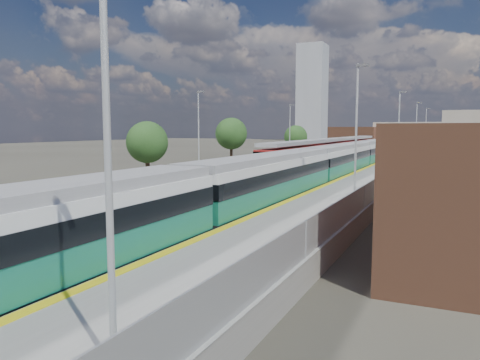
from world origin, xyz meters
The scene contains 11 objects.
ground centered at (0.00, 50.00, 0.00)m, with size 320.00×320.00×0.00m, color #47443A.
ballast_bed centered at (-2.25, 52.50, 0.03)m, with size 10.50×155.00×0.06m, color #565451.
tracks centered at (-1.65, 54.18, 0.11)m, with size 8.96×160.00×0.17m.
platform_right centered at (5.28, 52.49, 0.54)m, with size 4.70×155.00×8.52m.
platform_left centered at (-9.05, 52.49, 0.52)m, with size 4.30×155.00×8.52m.
buildings centered at (-18.12, 138.60, 10.70)m, with size 72.00×185.50×40.00m.
green_train centered at (1.50, 31.11, 2.06)m, with size 2.66×74.22×2.93m.
red_train centered at (-5.50, 66.88, 2.05)m, with size 2.74×55.69×3.46m.
tree_a centered at (-17.25, 35.67, 3.65)m, with size 4.29×4.29×5.81m.
tree_b centered at (-20.72, 62.47, 4.26)m, with size 5.00×5.00×6.77m.
tree_c centered at (-15.00, 77.34, 3.56)m, with size 4.18×4.18×5.67m.
Camera 1 is at (11.64, -3.85, 5.05)m, focal length 35.00 mm.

